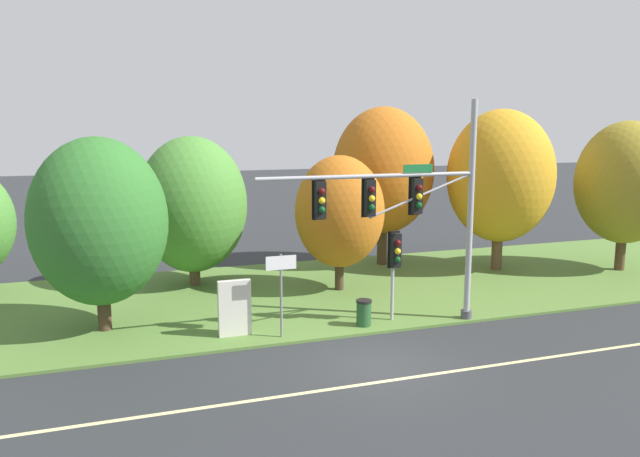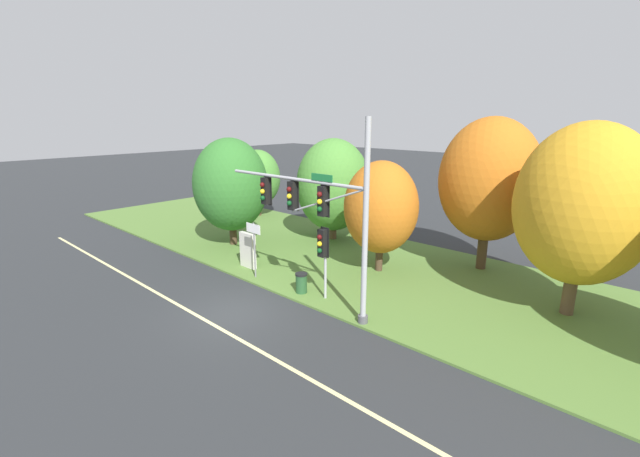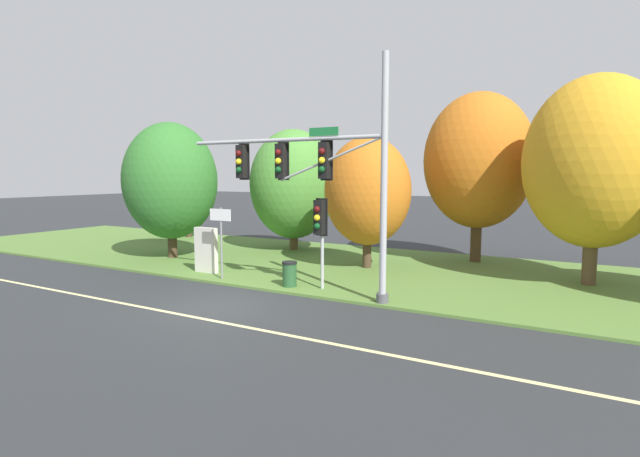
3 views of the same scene
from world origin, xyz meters
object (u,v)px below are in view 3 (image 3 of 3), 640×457
(trash_bin, at_px, (290,274))
(tree_right_far, at_px, (596,162))
(tree_behind_signpost, at_px, (293,184))
(tree_nearest_road, at_px, (188,190))
(pedestrian_signal_near_kerb, at_px, (320,223))
(tree_mid_verge, at_px, (368,191))
(traffic_signal_mast, at_px, (319,169))
(route_sign_post, at_px, (221,231))
(tree_tall_centre, at_px, (479,161))
(tree_left_of_mast, at_px, (170,181))
(info_kiosk, at_px, (206,250))

(trash_bin, bearing_deg, tree_right_far, 31.70)
(tree_right_far, bearing_deg, tree_behind_signpost, 172.71)
(tree_behind_signpost, height_order, tree_right_far, tree_right_far)
(tree_nearest_road, relative_size, tree_behind_signpost, 0.81)
(trash_bin, bearing_deg, pedestrian_signal_near_kerb, 5.56)
(pedestrian_signal_near_kerb, distance_m, tree_nearest_road, 17.31)
(tree_mid_verge, bearing_deg, traffic_signal_mast, -83.60)
(traffic_signal_mast, height_order, trash_bin, traffic_signal_mast)
(pedestrian_signal_near_kerb, height_order, tree_nearest_road, tree_nearest_road)
(tree_nearest_road, bearing_deg, tree_behind_signpost, -6.69)
(tree_mid_verge, bearing_deg, tree_behind_signpost, 153.17)
(tree_nearest_road, bearing_deg, route_sign_post, -40.21)
(traffic_signal_mast, distance_m, tree_mid_verge, 5.41)
(route_sign_post, height_order, tree_nearest_road, tree_nearest_road)
(tree_tall_centre, height_order, trash_bin, tree_tall_centre)
(route_sign_post, xyz_separation_m, tree_behind_signpost, (-1.77, 7.97, 1.65))
(tree_right_far, relative_size, trash_bin, 8.34)
(tree_nearest_road, bearing_deg, trash_bin, -32.63)
(traffic_signal_mast, bearing_deg, tree_right_far, 38.30)
(route_sign_post, xyz_separation_m, tree_right_far, (12.64, 6.13, 2.65))
(route_sign_post, bearing_deg, pedestrian_signal_near_kerb, 4.53)
(route_sign_post, distance_m, tree_left_of_mast, 6.48)
(pedestrian_signal_near_kerb, height_order, info_kiosk, pedestrian_signal_near_kerb)
(tree_nearest_road, xyz_separation_m, tree_mid_verge, (14.65, -3.95, 0.32))
(traffic_signal_mast, bearing_deg, trash_bin, 163.17)
(traffic_signal_mast, xyz_separation_m, tree_behind_signpost, (-6.34, 8.21, -0.73))
(trash_bin, bearing_deg, route_sign_post, -175.88)
(traffic_signal_mast, relative_size, pedestrian_signal_near_kerb, 2.45)
(tree_left_of_mast, bearing_deg, trash_bin, -16.25)
(info_kiosk, bearing_deg, tree_right_far, 21.15)
(tree_tall_centre, bearing_deg, tree_nearest_road, -179.96)
(tree_left_of_mast, distance_m, tree_behind_signpost, 6.47)
(tree_right_far, height_order, trash_bin, tree_right_far)
(route_sign_post, xyz_separation_m, tree_nearest_road, (-10.67, 9.02, 1.15))
(tree_nearest_road, height_order, trash_bin, tree_nearest_road)
(tree_behind_signpost, xyz_separation_m, tree_mid_verge, (5.75, -2.91, -0.19))
(pedestrian_signal_near_kerb, bearing_deg, tree_behind_signpost, 128.46)
(tree_nearest_road, xyz_separation_m, tree_right_far, (23.31, -2.89, 1.50))
(tree_tall_centre, height_order, info_kiosk, tree_tall_centre)
(traffic_signal_mast, distance_m, tree_nearest_road, 17.88)
(pedestrian_signal_near_kerb, xyz_separation_m, tree_nearest_road, (-14.96, 8.68, 0.66))
(route_sign_post, xyz_separation_m, tree_mid_verge, (3.99, 5.06, 1.47))
(route_sign_post, distance_m, info_kiosk, 1.86)
(tree_left_of_mast, xyz_separation_m, tree_behind_signpost, (3.81, 5.23, -0.21))
(tree_tall_centre, bearing_deg, tree_mid_verge, -133.95)
(tree_right_far, bearing_deg, info_kiosk, -158.85)
(tree_nearest_road, height_order, tree_mid_verge, tree_mid_verge)
(route_sign_post, bearing_deg, tree_right_far, 25.87)
(traffic_signal_mast, bearing_deg, tree_mid_verge, 96.40)
(tree_right_far, bearing_deg, tree_mid_verge, -172.97)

